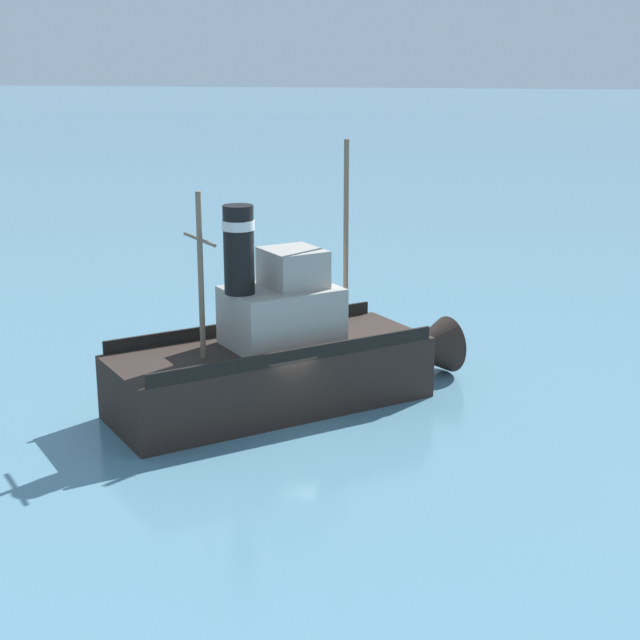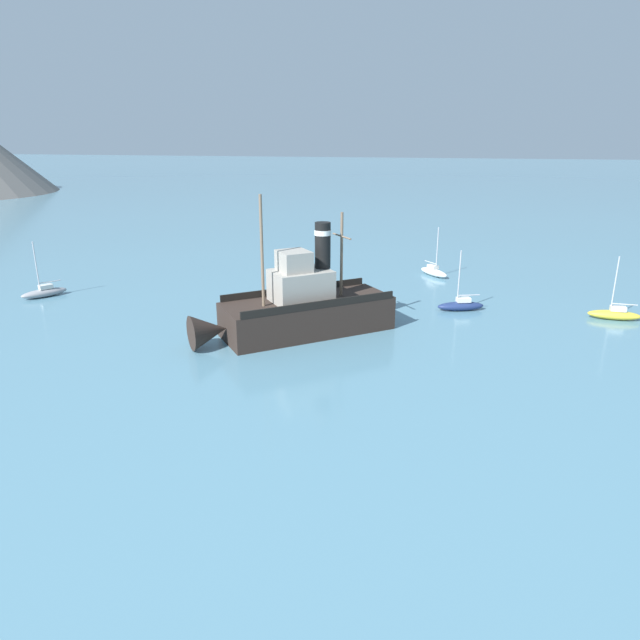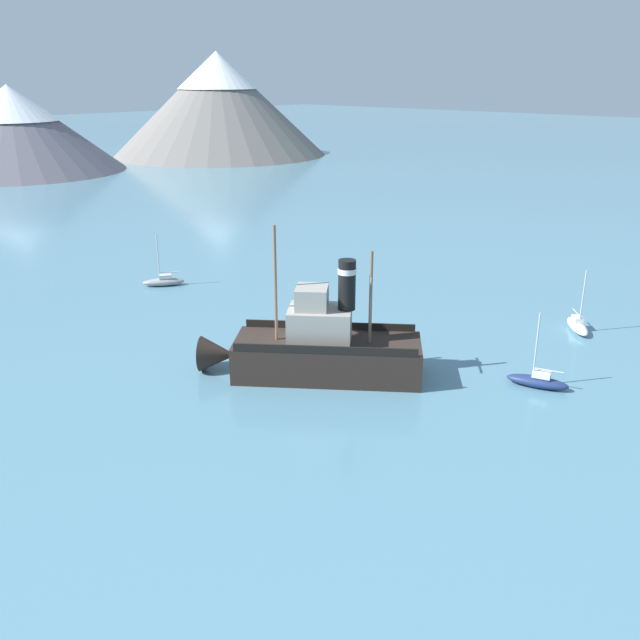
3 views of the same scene
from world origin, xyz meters
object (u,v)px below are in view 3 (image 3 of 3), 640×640
Objects in this scene: sailboat_white at (578,325)px; sailboat_navy at (538,381)px; sailboat_grey at (164,281)px; old_tugboat at (318,349)px.

sailboat_navy is at bearing -167.77° from sailboat_white.
sailboat_white is (15.17, -32.98, 0.00)m from sailboat_grey.
old_tugboat reaches higher than sailboat_grey.
old_tugboat reaches higher than sailboat_navy.
sailboat_white is (19.60, -8.82, -1.40)m from old_tugboat.
sailboat_white is at bearing 12.23° from sailboat_navy.
old_tugboat is 21.55m from sailboat_white.
sailboat_grey and sailboat_white have the same top height.
sailboat_navy is (8.17, -11.30, -1.40)m from old_tugboat.
sailboat_grey is 35.66m from sailboat_navy.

